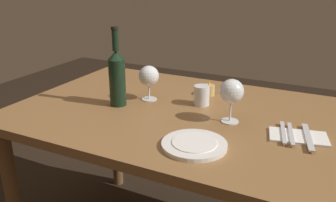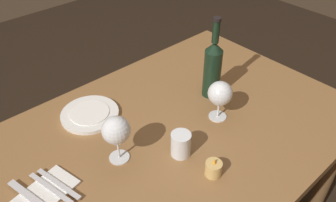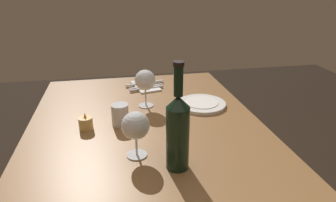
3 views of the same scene
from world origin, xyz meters
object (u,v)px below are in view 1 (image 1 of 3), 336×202
Objects in this scene: wine_glass_right at (232,92)px; fork_outer at (283,132)px; wine_glass_left at (149,77)px; wine_bottle at (117,76)px; dinner_plate at (194,144)px; folded_napkin at (298,137)px; water_tumbler at (202,96)px; table_knife at (308,137)px; votive_candle at (209,90)px; fork_inner at (291,134)px.

wine_glass_right is 0.23m from fork_outer.
wine_bottle is (-0.08, -0.11, 0.02)m from wine_glass_left.
dinner_plate is at bearing -138.25° from fork_outer.
folded_napkin is 1.17× the size of fork_outer.
wine_glass_left is 1.82× the size of water_tumbler.
wine_glass_right reaches higher than table_knife.
water_tumbler reaches higher than table_knife.
water_tumbler is 0.39× the size of dinner_plate.
dinner_plate is 0.32m from fork_outer.
dinner_plate reaches higher than table_knife.
fork_outer is at bearing 180.00° from table_knife.
wine_bottle is 0.42m from votive_candle.
water_tumbler reaches higher than fork_inner.
fork_inner is (0.70, 0.01, -0.11)m from wine_bottle.
wine_glass_left is 0.71× the size of dinner_plate.
table_knife is at bearing -5.75° from wine_glass_right.
dinner_plate is at bearing -72.11° from water_tumbler.
wine_glass_left is at bearing 137.08° from dinner_plate.
dinner_plate is 1.02× the size of table_knife.
dinner_plate reaches higher than fork_outer.
wine_glass_left is 0.92× the size of wine_glass_right.
folded_napkin is (0.25, -0.03, -0.11)m from wine_glass_right.
votive_candle is 0.32× the size of table_knife.
dinner_plate reaches higher than fork_inner.
wine_bottle is at bearing -175.56° from wine_glass_right.
wine_glass_right is at bearing -11.23° from wine_glass_left.
fork_inner is (0.38, -0.15, -0.03)m from water_tumbler.
wine_glass_left is 0.85× the size of fork_inner.
folded_napkin is 1.00× the size of table_knife.
folded_napkin is (0.42, -0.27, -0.02)m from votive_candle.
dinner_plate is (0.43, -0.21, -0.12)m from wine_bottle.
wine_glass_left is 0.60m from fork_outer.
wine_glass_right is 1.98× the size of water_tumbler.
wine_glass_right is (0.39, -0.08, 0.01)m from wine_glass_left.
dinner_plate is (0.13, -0.49, -0.02)m from votive_candle.
folded_napkin is 0.03m from table_knife.
table_knife is at bearing 33.85° from dinner_plate.
wine_glass_left is at bearing 171.04° from table_knife.
wine_glass_right reaches higher than fork_outer.
table_knife is at bearing 0.00° from fork_inner.
wine_glass_left is at bearing -141.57° from votive_candle.
fork_inner is (-0.03, 0.00, 0.01)m from folded_napkin.
dinner_plate is (0.35, -0.32, -0.10)m from wine_glass_left.
wine_glass_left reaches higher than water_tumbler.
fork_outer is at bearing 0.73° from wine_bottle.
table_knife is at bearing -8.96° from wine_glass_left.
votive_candle reaches higher than fork_inner.
wine_bottle is 1.56× the size of folded_napkin.
wine_bottle is 0.49m from dinner_plate.
votive_candle is at bearing 43.49° from wine_bottle.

